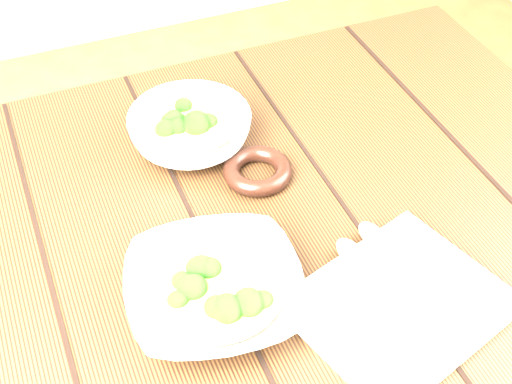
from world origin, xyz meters
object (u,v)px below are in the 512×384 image
object	(u,v)px
napkin	(400,305)
trivet	(257,171)
table	(220,290)
soup_bowl_front	(215,291)
soup_bowl_back	(190,130)

from	to	relation	value
napkin	trivet	bearing A→B (deg)	87.13
trivet	napkin	world-z (taller)	trivet
table	trivet	world-z (taller)	trivet
table	soup_bowl_front	xyz separation A→B (m)	(-0.04, -0.11, 0.15)
napkin	soup_bowl_front	bearing A→B (deg)	139.89
trivet	soup_bowl_back	bearing A→B (deg)	122.69
soup_bowl_front	soup_bowl_back	distance (m)	0.30
table	soup_bowl_back	distance (m)	0.24
soup_bowl_front	soup_bowl_back	bearing A→B (deg)	76.87
table	trivet	size ratio (longest dim) A/B	12.06
table	trivet	xyz separation A→B (m)	(0.09, 0.08, 0.13)
trivet	napkin	distance (m)	0.29
napkin	soup_bowl_back	bearing A→B (deg)	92.65
soup_bowl_front	trivet	bearing A→B (deg)	55.06
soup_bowl_front	trivet	size ratio (longest dim) A/B	2.44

